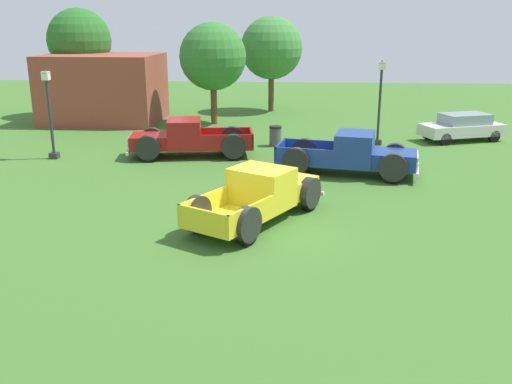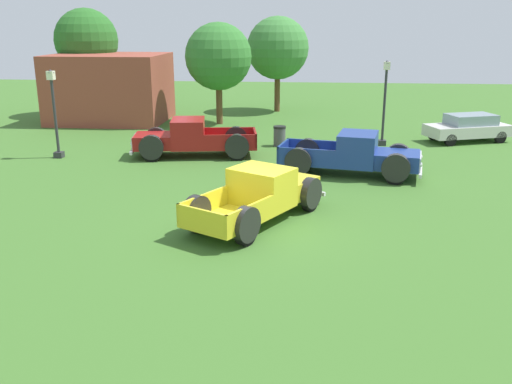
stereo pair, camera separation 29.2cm
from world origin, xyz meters
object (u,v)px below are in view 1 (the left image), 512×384
(pickup_truck_behind_left, at_px, (183,139))
(sedan_distant_a, at_px, (462,127))
(pickup_truck_behind_right, at_px, (356,155))
(trash_can, at_px, (275,136))
(oak_tree_east, at_px, (213,57))
(lamp_post_near, at_px, (50,113))
(pickup_truck_foreground, at_px, (263,194))
(oak_tree_center, at_px, (79,41))
(oak_tree_west, at_px, (271,48))
(lamp_post_far, at_px, (380,101))

(pickup_truck_behind_left, height_order, sedan_distant_a, pickup_truck_behind_left)
(pickup_truck_behind_left, bearing_deg, pickup_truck_behind_right, -19.20)
(trash_can, bearing_deg, pickup_truck_behind_left, -147.66)
(pickup_truck_behind_right, bearing_deg, oak_tree_east, 123.34)
(lamp_post_near, bearing_deg, trash_can, 18.95)
(pickup_truck_foreground, relative_size, oak_tree_center, 0.82)
(sedan_distant_a, bearing_deg, pickup_truck_behind_right, -130.52)
(oak_tree_west, bearing_deg, pickup_truck_behind_left, -103.67)
(trash_can, relative_size, oak_tree_east, 0.17)
(pickup_truck_foreground, height_order, oak_tree_west, oak_tree_west)
(lamp_post_near, height_order, oak_tree_west, oak_tree_west)
(lamp_post_near, bearing_deg, oak_tree_west, 57.99)
(lamp_post_near, relative_size, trash_can, 3.96)
(lamp_post_near, distance_m, trash_can, 10.06)
(lamp_post_far, bearing_deg, trash_can, -172.68)
(pickup_truck_foreground, distance_m, lamp_post_far, 11.90)
(lamp_post_near, height_order, oak_tree_center, oak_tree_center)
(pickup_truck_foreground, height_order, oak_tree_east, oak_tree_east)
(sedan_distant_a, relative_size, lamp_post_far, 1.09)
(pickup_truck_behind_left, distance_m, oak_tree_east, 8.71)
(lamp_post_near, xyz_separation_m, oak_tree_center, (-2.82, 11.32, 2.56))
(pickup_truck_behind_left, bearing_deg, lamp_post_far, 19.46)
(lamp_post_far, relative_size, oak_tree_west, 0.66)
(pickup_truck_foreground, distance_m, lamp_post_near, 11.78)
(pickup_truck_behind_left, xyz_separation_m, oak_tree_east, (0.16, 8.18, 2.99))
(sedan_distant_a, relative_size, oak_tree_west, 0.72)
(oak_tree_west, bearing_deg, sedan_distant_a, -41.80)
(sedan_distant_a, bearing_deg, trash_can, -168.41)
(pickup_truck_foreground, bearing_deg, oak_tree_west, 92.04)
(sedan_distant_a, relative_size, lamp_post_near, 1.15)
(pickup_truck_foreground, bearing_deg, lamp_post_near, 143.69)
(pickup_truck_behind_left, height_order, pickup_truck_behind_right, pickup_truck_behind_left)
(oak_tree_east, bearing_deg, pickup_truck_foreground, -76.60)
(pickup_truck_foreground, distance_m, pickup_truck_behind_left, 8.64)
(pickup_truck_behind_left, bearing_deg, oak_tree_east, 88.86)
(pickup_truck_foreground, xyz_separation_m, oak_tree_west, (-0.74, 20.84, 3.28))
(pickup_truck_behind_left, distance_m, oak_tree_west, 13.92)
(lamp_post_near, xyz_separation_m, oak_tree_east, (5.66, 8.93, 1.80))
(pickup_truck_foreground, xyz_separation_m, pickup_truck_behind_left, (-3.94, 7.69, 0.04))
(lamp_post_far, distance_m, trash_can, 5.16)
(pickup_truck_foreground, distance_m, sedan_distant_a, 15.09)
(oak_tree_east, distance_m, oak_tree_center, 8.84)
(oak_tree_center, bearing_deg, trash_can, -33.48)
(sedan_distant_a, bearing_deg, oak_tree_east, 163.45)
(pickup_truck_behind_left, distance_m, lamp_post_far, 9.39)
(oak_tree_west, bearing_deg, trash_can, -86.18)
(lamp_post_near, xyz_separation_m, trash_can, (9.41, 3.23, -1.49))
(sedan_distant_a, bearing_deg, lamp_post_near, -164.61)
(pickup_truck_behind_right, xyz_separation_m, oak_tree_center, (-15.51, 13.07, 3.75))
(oak_tree_east, height_order, oak_tree_center, oak_tree_center)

